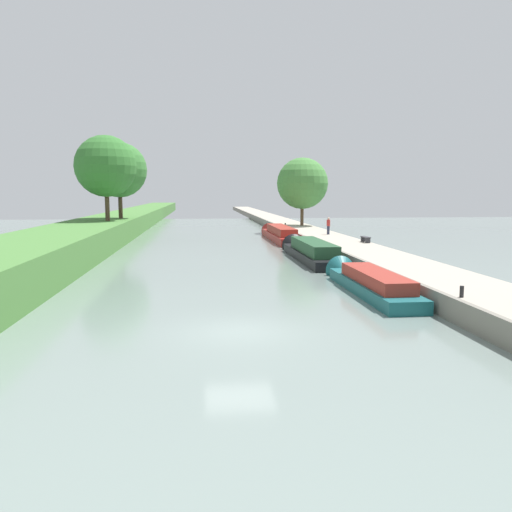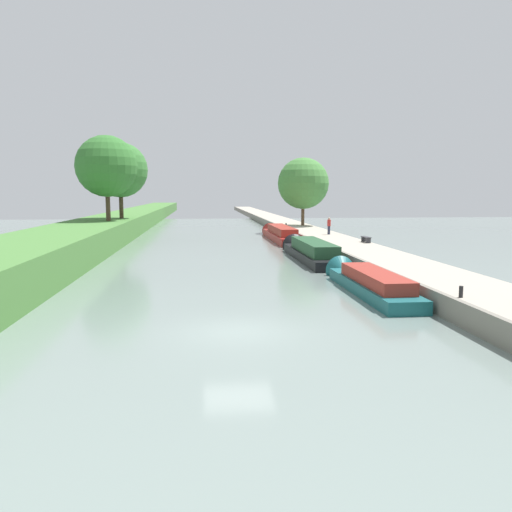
% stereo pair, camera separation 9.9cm
% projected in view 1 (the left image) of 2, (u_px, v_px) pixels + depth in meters
% --- Properties ---
extents(ground_plane, '(160.00, 160.00, 0.00)m').
position_uv_depth(ground_plane, '(239.00, 332.00, 18.04)').
color(ground_plane, slate).
extents(stone_quay, '(0.25, 260.00, 0.96)m').
position_uv_depth(stone_quay, '(460.00, 313.00, 18.88)').
color(stone_quay, gray).
rests_on(stone_quay, ground_plane).
extents(narrowboat_teal, '(1.86, 10.43, 1.77)m').
position_uv_depth(narrowboat_teal, '(367.00, 282.00, 25.50)').
color(narrowboat_teal, '#195B60').
rests_on(narrowboat_teal, ground_plane).
extents(narrowboat_black, '(2.18, 13.26, 2.19)m').
position_uv_depth(narrowboat_black, '(309.00, 251.00, 37.99)').
color(narrowboat_black, black).
rests_on(narrowboat_black, ground_plane).
extents(narrowboat_red, '(2.02, 15.29, 2.10)m').
position_uv_depth(narrowboat_red, '(279.00, 234.00, 53.32)').
color(narrowboat_red, maroon).
rests_on(narrowboat_red, ground_plane).
extents(tree_rightbank_midnear, '(6.29, 6.29, 8.34)m').
position_uv_depth(tree_rightbank_midnear, '(302.00, 183.00, 61.88)').
color(tree_rightbank_midnear, brown).
rests_on(tree_rightbank_midnear, right_towpath).
extents(tree_leftbank_downstream, '(6.11, 6.11, 8.49)m').
position_uv_depth(tree_leftbank_downstream, '(106.00, 166.00, 50.03)').
color(tree_leftbank_downstream, '#4C3828').
rests_on(tree_leftbank_downstream, left_grassy_bank).
extents(tree_leftbank_upstream, '(5.98, 5.98, 8.28)m').
position_uv_depth(tree_leftbank_upstream, '(119.00, 170.00, 54.72)').
color(tree_leftbank_upstream, '#4C3828').
rests_on(tree_leftbank_upstream, left_grassy_bank).
extents(person_walking, '(0.34, 0.34, 1.66)m').
position_uv_depth(person_walking, '(328.00, 225.00, 49.13)').
color(person_walking, '#282D42').
rests_on(person_walking, right_towpath).
extents(mooring_bollard_near, '(0.16, 0.16, 0.45)m').
position_uv_depth(mooring_bollard_near, '(462.00, 292.00, 19.56)').
color(mooring_bollard_near, black).
rests_on(mooring_bollard_near, right_towpath).
extents(mooring_bollard_far, '(0.16, 0.16, 0.45)m').
position_uv_depth(mooring_bollard_far, '(285.00, 225.00, 60.03)').
color(mooring_bollard_far, black).
rests_on(mooring_bollard_far, right_towpath).
extents(park_bench, '(0.44, 1.50, 0.47)m').
position_uv_depth(park_bench, '(366.00, 238.00, 41.27)').
color(park_bench, '#333338').
rests_on(park_bench, right_towpath).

